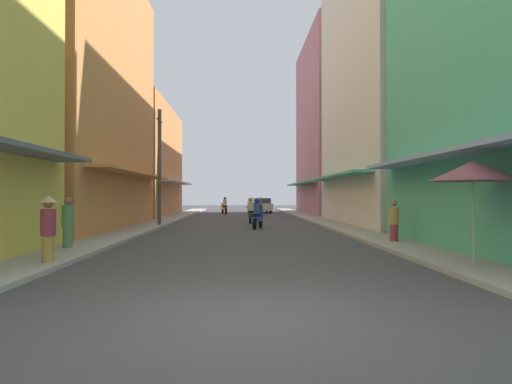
% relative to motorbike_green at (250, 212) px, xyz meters
% --- Properties ---
extents(ground_plane, '(100.74, 100.74, 0.00)m').
position_rel_motorbike_green_xyz_m(ground_plane, '(-0.47, -1.04, -0.70)').
color(ground_plane, '#424244').
extents(sidewalk_left, '(1.63, 53.79, 0.12)m').
position_rel_motorbike_green_xyz_m(sidewalk_left, '(-5.55, -1.04, -0.64)').
color(sidewalk_left, '#ADA89E').
rests_on(sidewalk_left, ground).
extents(sidewalk_right, '(1.63, 53.79, 0.12)m').
position_rel_motorbike_green_xyz_m(sidewalk_right, '(4.60, -1.04, -0.64)').
color(sidewalk_right, '#9E9991').
rests_on(sidewalk_right, ground).
extents(building_left_mid, '(7.05, 13.28, 13.96)m').
position_rel_motorbike_green_xyz_m(building_left_mid, '(-9.36, -4.33, 6.27)').
color(building_left_mid, '#D88C4C').
rests_on(building_left_mid, ground).
extents(building_left_far, '(7.05, 13.43, 9.05)m').
position_rel_motorbike_green_xyz_m(building_left_far, '(-9.36, 9.51, 3.82)').
color(building_left_far, '#D88C4C').
rests_on(building_left_far, ground).
extents(building_right_mid, '(7.05, 13.01, 17.81)m').
position_rel_motorbike_green_xyz_m(building_right_mid, '(8.42, -1.38, 8.19)').
color(building_right_mid, silver).
rests_on(building_right_mid, ground).
extents(building_right_far, '(7.05, 13.25, 16.07)m').
position_rel_motorbike_green_xyz_m(building_right_far, '(8.42, 12.65, 7.33)').
color(building_right_far, '#B7727F').
rests_on(building_right_far, ground).
extents(motorbike_green, '(0.55, 1.81, 1.58)m').
position_rel_motorbike_green_xyz_m(motorbike_green, '(0.00, 0.00, 0.00)').
color(motorbike_green, black).
rests_on(motorbike_green, ground).
extents(motorbike_black, '(0.60, 1.80, 1.58)m').
position_rel_motorbike_green_xyz_m(motorbike_black, '(1.06, 9.53, 0.00)').
color(motorbike_black, black).
rests_on(motorbike_black, ground).
extents(motorbike_blue, '(0.71, 1.76, 1.58)m').
position_rel_motorbike_green_xyz_m(motorbike_blue, '(0.27, -4.38, 0.00)').
color(motorbike_blue, black).
rests_on(motorbike_blue, ground).
extents(motorbike_orange, '(0.70, 1.76, 1.58)m').
position_rel_motorbike_green_xyz_m(motorbike_orange, '(-2.05, 12.87, 0.00)').
color(motorbike_orange, black).
rests_on(motorbike_orange, ground).
extents(parked_car, '(2.09, 4.23, 1.45)m').
position_rel_motorbike_green_xyz_m(parked_car, '(1.48, 15.91, 0.04)').
color(parked_car, silver).
rests_on(parked_car, ground).
extents(pedestrian_foreground, '(0.44, 0.44, 1.69)m').
position_rel_motorbike_green_xyz_m(pedestrian_foreground, '(-5.15, -15.68, 0.25)').
color(pedestrian_foreground, '#BF8C3F').
rests_on(pedestrian_foreground, ground).
extents(pedestrian_far, '(0.34, 0.34, 1.65)m').
position_rel_motorbike_green_xyz_m(pedestrian_far, '(-5.82, -12.88, 0.12)').
color(pedestrian_far, '#598C59').
rests_on(pedestrian_far, ground).
extents(pedestrian_midway, '(0.34, 0.34, 1.54)m').
position_rel_motorbike_green_xyz_m(pedestrian_midway, '(4.69, -11.45, 0.06)').
color(pedestrian_midway, '#99333F').
rests_on(pedestrian_midway, ground).
extents(vendor_umbrella, '(1.89, 1.89, 2.46)m').
position_rel_motorbike_green_xyz_m(vendor_umbrella, '(4.57, -16.61, 1.53)').
color(vendor_umbrella, '#99999E').
rests_on(vendor_umbrella, ground).
extents(utility_pole, '(0.20, 1.20, 6.37)m').
position_rel_motorbike_green_xyz_m(utility_pole, '(-4.99, -2.84, 2.56)').
color(utility_pole, '#4C4C4F').
rests_on(utility_pole, ground).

